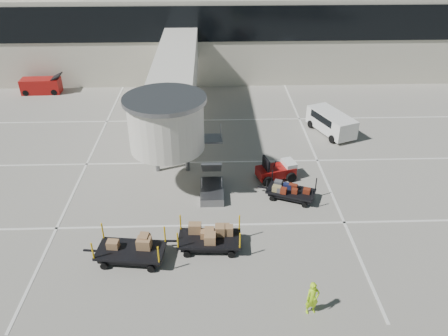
{
  "coord_description": "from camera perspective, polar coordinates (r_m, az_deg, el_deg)",
  "views": [
    {
      "loc": [
        -1.39,
        -17.2,
        15.18
      ],
      "look_at": [
        -0.67,
        4.85,
        2.0
      ],
      "focal_mm": 35.0,
      "sensor_mm": 36.0,
      "label": 1
    }
  ],
  "objects": [
    {
      "name": "lane_markings",
      "position": [
        30.57,
        -0.27,
        1.11
      ],
      "size": [
        40.0,
        30.0,
        0.02
      ],
      "color": "white",
      "rests_on": "ground"
    },
    {
      "name": "ground",
      "position": [
        22.98,
        2.09,
        -10.5
      ],
      "size": [
        140.0,
        140.0,
        0.0
      ],
      "primitive_type": "plane",
      "color": "#AFAA9C",
      "rests_on": "ground"
    },
    {
      "name": "terminal",
      "position": [
        48.43,
        -0.62,
        17.64
      ],
      "size": [
        64.0,
        12.11,
        15.2
      ],
      "color": "beige",
      "rests_on": "ground"
    },
    {
      "name": "minivan",
      "position": [
        34.98,
        13.72,
        6.01
      ],
      "size": [
        3.24,
        4.66,
        1.64
      ],
      "rotation": [
        0.0,
        0.0,
        0.38
      ],
      "color": "white",
      "rests_on": "ground"
    },
    {
      "name": "suitcase_cart",
      "position": [
        26.63,
        8.77,
        -3.05
      ],
      "size": [
        3.5,
        2.37,
        1.36
      ],
      "rotation": [
        0.0,
        0.0,
        -0.39
      ],
      "color": "black",
      "rests_on": "ground"
    },
    {
      "name": "box_cart_far",
      "position": [
        22.36,
        -11.7,
        -10.68
      ],
      "size": [
        4.18,
        2.04,
        1.61
      ],
      "rotation": [
        0.0,
        0.0,
        -0.12
      ],
      "color": "black",
      "rests_on": "ground"
    },
    {
      "name": "belt_loader",
      "position": [
        45.4,
        -22.73,
        9.87
      ],
      "size": [
        3.84,
        1.64,
        1.83
      ],
      "rotation": [
        0.0,
        0.0,
        0.03
      ],
      "color": "maroon",
      "rests_on": "ground"
    },
    {
      "name": "baggage_tug",
      "position": [
        28.37,
        6.9,
        -0.34
      ],
      "size": [
        2.69,
        2.13,
        1.62
      ],
      "rotation": [
        0.0,
        0.0,
        0.28
      ],
      "color": "maroon",
      "rests_on": "ground"
    },
    {
      "name": "box_cart_near",
      "position": [
        22.7,
        -2.25,
        -9.12
      ],
      "size": [
        3.98,
        1.74,
        1.55
      ],
      "rotation": [
        0.0,
        0.0,
        -0.04
      ],
      "color": "black",
      "rests_on": "ground"
    },
    {
      "name": "jet_bridge",
      "position": [
        31.52,
        -6.57,
        10.44
      ],
      "size": [
        5.7,
        20.4,
        6.03
      ],
      "color": "silver",
      "rests_on": "ground"
    },
    {
      "name": "ground_worker",
      "position": [
        19.82,
        11.48,
        -16.33
      ],
      "size": [
        0.68,
        0.53,
        1.68
      ],
      "primitive_type": "imported",
      "rotation": [
        0.0,
        0.0,
        0.23
      ],
      "color": "#A3E017",
      "rests_on": "ground"
    }
  ]
}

